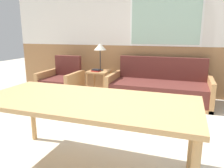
{
  "coord_description": "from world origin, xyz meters",
  "views": [
    {
      "loc": [
        0.59,
        -2.23,
        1.35
      ],
      "look_at": [
        -0.55,
        1.08,
        0.53
      ],
      "focal_mm": 35.0,
      "sensor_mm": 36.0,
      "label": 1
    }
  ],
  "objects": [
    {
      "name": "dining_table",
      "position": [
        -0.26,
        -0.48,
        0.69
      ],
      "size": [
        2.03,
        0.9,
        0.75
      ],
      "color": "tan",
      "rests_on": "ground_plane"
    },
    {
      "name": "book_stack",
      "position": [
        -1.23,
        1.99,
        0.57
      ],
      "size": [
        0.19,
        0.16,
        0.05
      ],
      "color": "#B22823",
      "rests_on": "side_table"
    },
    {
      "name": "ground_plane",
      "position": [
        0.0,
        0.0,
        0.0
      ],
      "size": [
        16.0,
        16.0,
        0.0
      ],
      "primitive_type": "plane",
      "color": "beige"
    },
    {
      "name": "table_lamp",
      "position": [
        -1.19,
        2.15,
        1.04
      ],
      "size": [
        0.27,
        0.27,
        0.59
      ],
      "color": "#262628",
      "rests_on": "side_table"
    },
    {
      "name": "couch",
      "position": [
        0.09,
        2.07,
        0.25
      ],
      "size": [
        1.97,
        0.89,
        0.86
      ],
      "color": "#B27F4C",
      "rests_on": "ground_plane"
    },
    {
      "name": "armchair",
      "position": [
        -2.0,
        1.85,
        0.25
      ],
      "size": [
        0.79,
        0.79,
        0.84
      ],
      "rotation": [
        0.0,
        0.0,
        0.08
      ],
      "color": "#B27F4C",
      "rests_on": "ground_plane"
    },
    {
      "name": "side_table",
      "position": [
        -1.2,
        2.07,
        0.44
      ],
      "size": [
        0.45,
        0.45,
        0.55
      ],
      "color": "#B27F4C",
      "rests_on": "ground_plane"
    },
    {
      "name": "wall_back",
      "position": [
        0.0,
        2.63,
        1.36
      ],
      "size": [
        7.2,
        0.09,
        2.7
      ],
      "color": "#996B42",
      "rests_on": "ground_plane"
    }
  ]
}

